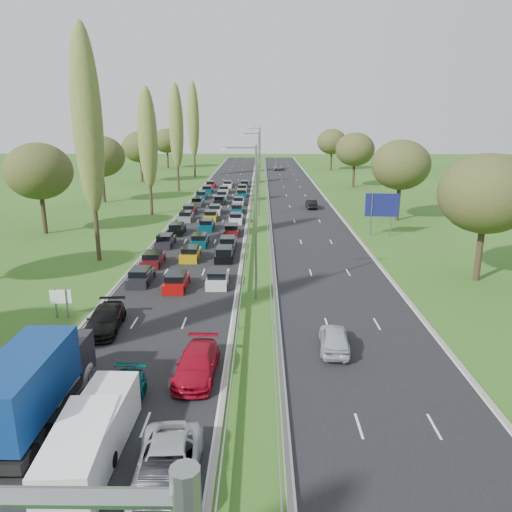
{
  "coord_description": "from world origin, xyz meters",
  "views": [
    {
      "loc": [
        4.92,
        5.65,
        13.88
      ],
      "look_at": [
        4.41,
        50.33,
        1.5
      ],
      "focal_mm": 35.0,
      "sensor_mm": 36.0,
      "label": 1
    }
  ],
  "objects": [
    {
      "name": "far_car_1",
      "position": [
        12.83,
        84.36,
        0.73
      ],
      "size": [
        1.63,
        4.33,
        1.41
      ],
      "primitive_type": "imported",
      "rotation": [
        0.0,
        0.0,
        3.17
      ],
      "color": "black",
      "rests_on": "far_carriageway"
    },
    {
      "name": "near_car_10",
      "position": [
        1.28,
        22.09,
        0.79
      ],
      "size": [
        2.87,
        5.66,
        1.53
      ],
      "primitive_type": "imported",
      "rotation": [
        0.0,
        0.0,
        0.06
      ],
      "color": "#A5A9AF",
      "rests_on": "near_carriageway"
    },
    {
      "name": "far_car_2",
      "position": [
        9.51,
        145.63,
        0.79
      ],
      "size": [
        2.85,
        5.64,
        1.53
      ],
      "primitive_type": "imported",
      "rotation": [
        0.0,
        0.0,
        3.08
      ],
      "color": "slate",
      "rests_on": "far_carriageway"
    },
    {
      "name": "central_reservation",
      "position": [
        4.5,
        82.5,
        0.55
      ],
      "size": [
        2.36,
        215.0,
        0.32
      ],
      "color": "gray",
      "rests_on": "ground"
    },
    {
      "name": "ground",
      "position": [
        4.5,
        80.0,
        0.0
      ],
      "size": [
        260.0,
        260.0,
        0.0
      ],
      "primitive_type": "plane",
      "color": "#32571B",
      "rests_on": "ground"
    },
    {
      "name": "lamp_columns",
      "position": [
        4.5,
        78.0,
        6.0
      ],
      "size": [
        0.18,
        140.18,
        12.0
      ],
      "color": "gray",
      "rests_on": "ground"
    },
    {
      "name": "far_car_0",
      "position": [
        9.44,
        33.97,
        0.78
      ],
      "size": [
        2.12,
        4.56,
        1.51
      ],
      "primitive_type": "imported",
      "rotation": [
        0.0,
        0.0,
        3.06
      ],
      "color": "#AEB3B8",
      "rests_on": "far_carriageway"
    },
    {
      "name": "woodland_left",
      "position": [
        -22.0,
        62.63,
        7.68
      ],
      "size": [
        8.0,
        166.0,
        11.1
      ],
      "color": "#2D2116",
      "rests_on": "ground"
    },
    {
      "name": "blue_lorry",
      "position": [
        -5.58,
        26.26,
        1.98
      ],
      "size": [
        2.52,
        9.06,
        3.83
      ],
      "rotation": [
        0.0,
        0.0,
        0.0
      ],
      "color": "black",
      "rests_on": "near_carriageway"
    },
    {
      "name": "white_van_rear",
      "position": [
        -2.16,
        22.55,
        1.12
      ],
      "size": [
        2.13,
        5.43,
        2.18
      ],
      "rotation": [
        0.0,
        0.0,
        0.07
      ],
      "color": "white",
      "rests_on": "near_carriageway"
    },
    {
      "name": "direction_sign",
      "position": [
        19.4,
        65.14,
        3.57
      ],
      "size": [
        4.0,
        0.42,
        5.2
      ],
      "color": "gray",
      "rests_on": "ground"
    },
    {
      "name": "traffic_queue_fill",
      "position": [
        -2.22,
        77.4,
        0.44
      ],
      "size": [
        9.08,
        68.21,
        0.8
      ],
      "color": "black",
      "rests_on": "ground"
    },
    {
      "name": "near_carriageway",
      "position": [
        -2.25,
        82.5,
        0.0
      ],
      "size": [
        10.5,
        215.0,
        0.04
      ],
      "primitive_type": "cube",
      "color": "black",
      "rests_on": "ground"
    },
    {
      "name": "far_carriageway",
      "position": [
        11.25,
        82.5,
        0.0
      ],
      "size": [
        10.5,
        215.0,
        0.04
      ],
      "primitive_type": "cube",
      "color": "black",
      "rests_on": "ground"
    },
    {
      "name": "white_van_front",
      "position": [
        -2.05,
        24.93,
        1.08
      ],
      "size": [
        2.05,
        5.22,
        2.1
      ],
      "rotation": [
        0.0,
        0.0,
        -0.02
      ],
      "color": "silver",
      "rests_on": "near_carriageway"
    },
    {
      "name": "woodland_right",
      "position": [
        24.0,
        66.67,
        7.68
      ],
      "size": [
        8.0,
        153.0,
        11.1
      ],
      "color": "#2D2116",
      "rests_on": "ground"
    },
    {
      "name": "info_sign",
      "position": [
        -9.4,
        38.95,
        1.37
      ],
      "size": [
        1.5,
        0.21,
        2.1
      ],
      "color": "gray",
      "rests_on": "ground"
    },
    {
      "name": "near_car_9",
      "position": [
        1.22,
        20.75,
        0.72
      ],
      "size": [
        1.69,
        4.3,
        1.39
      ],
      "primitive_type": "imported",
      "rotation": [
        0.0,
        0.0,
        0.05
      ],
      "color": "black",
      "rests_on": "near_carriageway"
    },
    {
      "name": "near_car_2",
      "position": [
        -5.65,
        27.71,
        0.8
      ],
      "size": [
        2.89,
        5.76,
        1.57
      ],
      "primitive_type": "imported",
      "rotation": [
        0.0,
        0.0,
        -0.05
      ],
      "color": "silver",
      "rests_on": "near_carriageway"
    },
    {
      "name": "near_car_3",
      "position": [
        -5.64,
        36.79,
        0.78
      ],
      "size": [
        2.47,
        5.36,
        1.52
      ],
      "primitive_type": "imported",
      "rotation": [
        0.0,
        0.0,
        0.07
      ],
      "color": "black",
      "rests_on": "near_carriageway"
    },
    {
      "name": "poplar_row",
      "position": [
        -11.5,
        68.17,
        12.39
      ],
      "size": [
        2.8,
        127.8,
        22.44
      ],
      "color": "#2D2116",
      "rests_on": "ground"
    },
    {
      "name": "near_car_7",
      "position": [
        -2.12,
        27.05,
        0.73
      ],
      "size": [
        2.33,
        5.01,
        1.42
      ],
      "primitive_type": "imported",
      "rotation": [
        0.0,
        0.0,
        -0.07
      ],
      "color": "#055454",
      "rests_on": "near_carriageway"
    },
    {
      "name": "near_car_11",
      "position": [
        1.37,
        30.52,
        0.78
      ],
      "size": [
        2.36,
        5.35,
        1.53
      ],
      "primitive_type": "imported",
      "rotation": [
        0.0,
        0.0,
        -0.04
      ],
      "color": "#A20A1F",
      "rests_on": "near_carriageway"
    }
  ]
}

